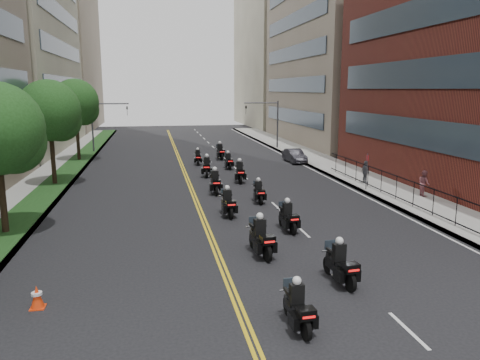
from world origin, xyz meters
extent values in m
plane|color=black|center=(0.00, 0.00, 0.00)|extent=(160.00, 160.00, 0.00)
cube|color=gray|center=(12.00, 25.00, 0.07)|extent=(4.00, 90.00, 0.15)
cube|color=gray|center=(-12.00, 25.00, 0.07)|extent=(4.00, 90.00, 0.15)
cube|color=#173A15|center=(-11.20, 25.00, 0.17)|extent=(2.00, 90.00, 0.04)
cube|color=#333F4C|center=(13.95, 17.00, 3.50)|extent=(0.12, 25.80, 1.80)
cube|color=#333F4C|center=(13.95, 17.00, 7.50)|extent=(0.12, 25.80, 1.80)
cube|color=#333F4C|center=(13.95, 17.00, 11.50)|extent=(0.12, 25.80, 1.80)
cube|color=#80705D|center=(21.50, 48.00, 15.00)|extent=(15.00, 28.00, 30.00)
cube|color=#333F4C|center=(13.95, 48.00, 3.50)|extent=(0.12, 24.08, 1.80)
cube|color=#333F4C|center=(13.95, 48.00, 7.50)|extent=(0.12, 24.08, 1.80)
cube|color=#333F4C|center=(13.95, 48.00, 11.50)|extent=(0.12, 24.08, 1.80)
cube|color=#333F4C|center=(13.95, 48.00, 15.50)|extent=(0.12, 24.08, 1.80)
cube|color=gray|center=(21.50, 78.00, 13.00)|extent=(15.00, 28.00, 26.00)
cube|color=#333F4C|center=(-13.95, 48.00, 3.50)|extent=(0.12, 24.08, 1.80)
cube|color=#333F4C|center=(-13.95, 48.00, 7.50)|extent=(0.12, 24.08, 1.80)
cube|color=#333F4C|center=(-13.95, 48.00, 11.50)|extent=(0.12, 24.08, 1.80)
cube|color=#333F4C|center=(-13.95, 48.00, 15.50)|extent=(0.12, 24.08, 1.80)
cube|color=#80705D|center=(-22.00, 78.00, 13.00)|extent=(16.00, 28.00, 26.00)
cube|color=black|center=(11.00, 12.00, 1.60)|extent=(0.05, 28.00, 0.05)
cube|color=black|center=(11.00, 12.00, 0.30)|extent=(0.05, 28.00, 0.05)
cylinder|color=#322216|center=(-11.20, 12.00, 2.42)|extent=(0.32, 0.32, 4.83)
sphere|color=#1D4416|center=(-10.60, 12.40, 4.49)|extent=(3.08, 3.08, 3.08)
cylinder|color=#322216|center=(-11.20, 24.00, 2.55)|extent=(0.32, 0.32, 5.11)
sphere|color=#1D4416|center=(-11.20, 24.00, 5.47)|extent=(4.40, 4.40, 4.40)
sphere|color=#1D4416|center=(-10.60, 24.40, 4.75)|extent=(3.08, 3.08, 3.08)
cylinder|color=#322216|center=(-11.20, 36.00, 2.69)|extent=(0.32, 0.32, 5.39)
sphere|color=#1D4416|center=(-11.20, 36.00, 5.78)|extent=(4.40, 4.40, 4.40)
sphere|color=#1D4416|center=(-10.60, 36.40, 5.00)|extent=(3.08, 3.08, 3.08)
cylinder|color=#3F3F44|center=(10.50, 42.00, 2.80)|extent=(0.18, 0.18, 5.60)
cylinder|color=#3F3F44|center=(8.50, 42.00, 5.40)|extent=(4.00, 0.14, 0.14)
imported|color=black|center=(6.70, 42.00, 4.60)|extent=(0.16, 0.20, 1.00)
cylinder|color=#3F3F44|center=(-10.50, 42.00, 2.80)|extent=(0.18, 0.18, 5.60)
cylinder|color=#3F3F44|center=(-8.50, 42.00, 5.40)|extent=(4.00, 0.14, 0.14)
imported|color=black|center=(-6.70, 42.00, 4.60)|extent=(0.16, 0.20, 1.00)
cylinder|color=black|center=(0.06, 0.06, 0.32)|extent=(0.16, 0.64, 0.64)
cylinder|color=black|center=(-0.02, 1.56, 0.32)|extent=(0.16, 0.64, 0.64)
cube|color=black|center=(0.02, 0.81, 0.58)|extent=(0.46, 1.29, 0.38)
cube|color=silver|center=(0.02, 0.85, 0.37)|extent=(0.38, 0.53, 0.28)
cube|color=black|center=(0.06, 0.06, 0.81)|extent=(0.51, 0.42, 0.30)
cube|color=red|center=(0.07, -0.14, 0.79)|extent=(0.38, 0.05, 0.07)
cube|color=black|center=(0.02, 0.85, 1.05)|extent=(0.43, 0.28, 0.58)
sphere|color=silver|center=(0.02, 0.86, 1.45)|extent=(0.27, 0.27, 0.27)
cylinder|color=black|center=(2.61, 2.86, 0.35)|extent=(0.21, 0.71, 0.70)
cylinder|color=black|center=(2.45, 4.49, 0.35)|extent=(0.21, 0.71, 0.70)
cube|color=black|center=(2.53, 3.67, 0.64)|extent=(0.56, 1.42, 0.41)
cube|color=silver|center=(2.52, 3.73, 0.40)|extent=(0.44, 0.60, 0.31)
cube|color=black|center=(2.61, 2.86, 0.88)|extent=(0.57, 0.48, 0.33)
cube|color=red|center=(2.63, 2.64, 0.86)|extent=(0.41, 0.07, 0.07)
cube|color=black|center=(2.52, 3.73, 1.15)|extent=(0.48, 0.33, 0.64)
sphere|color=silver|center=(2.52, 3.74, 1.58)|extent=(0.30, 0.30, 0.30)
cylinder|color=black|center=(0.45, 6.20, 0.37)|extent=(0.24, 0.76, 0.75)
cylinder|color=black|center=(0.24, 7.94, 0.37)|extent=(0.24, 0.76, 0.75)
cube|color=black|center=(0.34, 7.07, 0.68)|extent=(0.64, 1.53, 0.44)
cube|color=silver|center=(0.34, 7.12, 0.43)|extent=(0.49, 0.65, 0.33)
cube|color=black|center=(0.45, 6.20, 0.94)|extent=(0.62, 0.53, 0.35)
cube|color=red|center=(0.48, 5.97, 0.92)|extent=(0.44, 0.09, 0.08)
cube|color=black|center=(0.34, 7.12, 1.23)|extent=(0.52, 0.36, 0.68)
sphere|color=silver|center=(0.34, 7.13, 1.69)|extent=(0.32, 0.32, 0.32)
cylinder|color=black|center=(2.54, 9.45, 0.34)|extent=(0.19, 0.68, 0.67)
cylinder|color=black|center=(2.42, 11.03, 0.34)|extent=(0.19, 0.68, 0.67)
cube|color=black|center=(2.48, 10.24, 0.61)|extent=(0.51, 1.36, 0.40)
cube|color=silver|center=(2.48, 10.29, 0.39)|extent=(0.42, 0.57, 0.30)
cube|color=black|center=(2.54, 9.45, 0.85)|extent=(0.54, 0.45, 0.32)
cube|color=red|center=(2.56, 9.25, 0.83)|extent=(0.40, 0.06, 0.07)
cube|color=black|center=(2.48, 10.29, 1.11)|extent=(0.45, 0.31, 0.61)
sphere|color=silver|center=(2.48, 10.30, 1.52)|extent=(0.29, 0.29, 0.29)
cylinder|color=black|center=(0.02, 12.75, 0.35)|extent=(0.19, 0.71, 0.70)
cylinder|color=black|center=(-0.08, 14.39, 0.35)|extent=(0.19, 0.71, 0.70)
cube|color=black|center=(-0.03, 13.57, 0.64)|extent=(0.51, 1.41, 0.41)
cube|color=silver|center=(-0.03, 13.62, 0.40)|extent=(0.42, 0.59, 0.31)
cube|color=black|center=(0.02, 12.75, 0.88)|extent=(0.56, 0.46, 0.33)
cube|color=red|center=(0.03, 12.53, 0.86)|extent=(0.41, 0.06, 0.07)
cube|color=black|center=(-0.03, 13.62, 1.15)|extent=(0.47, 0.31, 0.64)
sphere|color=silver|center=(-0.04, 13.63, 1.58)|extent=(0.30, 0.30, 0.30)
cylinder|color=black|center=(2.36, 15.58, 0.32)|extent=(0.15, 0.64, 0.63)
cylinder|color=black|center=(2.39, 17.07, 0.32)|extent=(0.15, 0.64, 0.63)
cube|color=black|center=(2.38, 16.33, 0.58)|extent=(0.42, 1.27, 0.37)
cube|color=silver|center=(2.38, 16.37, 0.36)|extent=(0.37, 0.52, 0.28)
cube|color=black|center=(2.36, 15.58, 0.80)|extent=(0.49, 0.40, 0.30)
cube|color=red|center=(2.35, 15.39, 0.78)|extent=(0.37, 0.04, 0.07)
cube|color=black|center=(2.38, 16.37, 1.04)|extent=(0.42, 0.27, 0.58)
sphere|color=silver|center=(2.38, 16.38, 1.43)|extent=(0.27, 0.27, 0.27)
cylinder|color=black|center=(0.02, 18.55, 0.37)|extent=(0.17, 0.74, 0.73)
cylinder|color=black|center=(0.07, 20.27, 0.37)|extent=(0.17, 0.74, 0.73)
cube|color=black|center=(0.04, 19.41, 0.67)|extent=(0.49, 1.47, 0.43)
cube|color=silver|center=(0.04, 19.46, 0.42)|extent=(0.42, 0.60, 0.32)
cube|color=black|center=(0.02, 18.55, 0.93)|extent=(0.57, 0.47, 0.34)
cube|color=red|center=(0.01, 18.32, 0.90)|extent=(0.43, 0.04, 0.08)
cube|color=black|center=(0.04, 19.46, 1.21)|extent=(0.48, 0.31, 0.67)
sphere|color=silver|center=(0.04, 19.47, 1.66)|extent=(0.31, 0.31, 0.31)
cylinder|color=black|center=(2.33, 22.07, 0.37)|extent=(0.22, 0.75, 0.74)
cylinder|color=black|center=(2.49, 23.80, 0.37)|extent=(0.22, 0.75, 0.74)
cube|color=black|center=(2.41, 22.94, 0.67)|extent=(0.59, 1.50, 0.43)
cube|color=silver|center=(2.41, 22.99, 0.42)|extent=(0.46, 0.63, 0.33)
cube|color=black|center=(2.33, 22.07, 0.93)|extent=(0.60, 0.51, 0.35)
cube|color=red|center=(2.31, 21.85, 0.91)|extent=(0.44, 0.07, 0.08)
cube|color=black|center=(2.41, 22.99, 1.22)|extent=(0.50, 0.35, 0.67)
sphere|color=silver|center=(2.41, 23.00, 1.67)|extent=(0.31, 0.31, 0.31)
cylinder|color=black|center=(0.10, 24.91, 0.37)|extent=(0.25, 0.75, 0.74)
cylinder|color=black|center=(0.33, 26.64, 0.37)|extent=(0.25, 0.75, 0.74)
cube|color=black|center=(0.22, 25.77, 0.68)|extent=(0.65, 1.52, 0.44)
cube|color=silver|center=(0.23, 25.82, 0.43)|extent=(0.49, 0.65, 0.33)
cube|color=black|center=(0.10, 24.91, 0.94)|extent=(0.62, 0.53, 0.35)
cube|color=red|center=(0.07, 24.68, 0.92)|extent=(0.44, 0.09, 0.08)
cube|color=black|center=(0.23, 25.82, 1.22)|extent=(0.52, 0.37, 0.68)
sphere|color=silver|center=(0.23, 25.84, 1.68)|extent=(0.32, 0.32, 0.32)
cylinder|color=black|center=(2.53, 28.29, 0.33)|extent=(0.16, 0.66, 0.65)
cylinder|color=black|center=(2.47, 29.82, 0.33)|extent=(0.16, 0.66, 0.65)
cube|color=black|center=(2.50, 29.05, 0.60)|extent=(0.46, 1.31, 0.38)
cube|color=silver|center=(2.50, 29.10, 0.37)|extent=(0.39, 0.54, 0.29)
cube|color=black|center=(2.53, 28.29, 0.83)|extent=(0.52, 0.42, 0.31)
cube|color=red|center=(2.54, 28.09, 0.81)|extent=(0.39, 0.05, 0.07)
cube|color=black|center=(2.50, 29.10, 1.08)|extent=(0.43, 0.29, 0.60)
sphere|color=silver|center=(2.50, 29.11, 1.48)|extent=(0.28, 0.28, 0.28)
cylinder|color=black|center=(0.05, 31.17, 0.32)|extent=(0.16, 0.65, 0.65)
cylinder|color=black|center=(0.12, 32.69, 0.32)|extent=(0.16, 0.65, 0.65)
cube|color=black|center=(0.08, 31.93, 0.59)|extent=(0.46, 1.30, 0.38)
cube|color=silver|center=(0.09, 31.98, 0.37)|extent=(0.38, 0.54, 0.28)
cube|color=black|center=(0.05, 31.17, 0.82)|extent=(0.51, 0.42, 0.30)
cube|color=red|center=(0.04, 30.97, 0.80)|extent=(0.38, 0.05, 0.07)
cube|color=black|center=(0.09, 31.98, 1.06)|extent=(0.43, 0.29, 0.59)
sphere|color=silver|center=(0.09, 31.99, 1.46)|extent=(0.28, 0.28, 0.28)
cylinder|color=black|center=(2.65, 33.96, 0.37)|extent=(0.20, 0.74, 0.74)
cylinder|color=black|center=(2.55, 35.69, 0.37)|extent=(0.20, 0.74, 0.74)
cube|color=black|center=(2.60, 34.83, 0.67)|extent=(0.54, 1.49, 0.43)
cube|color=silver|center=(2.60, 34.88, 0.42)|extent=(0.45, 0.62, 0.33)
cube|color=black|center=(2.65, 33.96, 0.93)|extent=(0.59, 0.49, 0.35)
cube|color=red|center=(2.67, 33.74, 0.91)|extent=(0.43, 0.06, 0.08)
cube|color=black|center=(2.60, 34.88, 1.21)|extent=(0.49, 0.33, 0.67)
sphere|color=silver|center=(2.60, 34.89, 1.67)|extent=(0.31, 0.31, 0.31)
imported|color=black|center=(9.40, 31.48, 0.64)|extent=(1.50, 3.94, 1.28)
imported|color=#914F56|center=(13.20, 15.47, 0.99)|extent=(0.72, 0.88, 1.67)
imported|color=#45474D|center=(11.30, 20.07, 0.98)|extent=(0.47, 1.00, 1.66)
cube|color=red|center=(-7.88, 3.54, 0.02)|extent=(0.46, 0.46, 0.03)
cone|color=red|center=(-7.88, 3.54, 0.38)|extent=(0.44, 0.44, 0.77)
cylinder|color=silver|center=(-7.88, 3.54, 0.49)|extent=(0.34, 0.34, 0.09)
camera|label=1|loc=(-4.01, -11.54, 6.99)|focal=35.00mm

